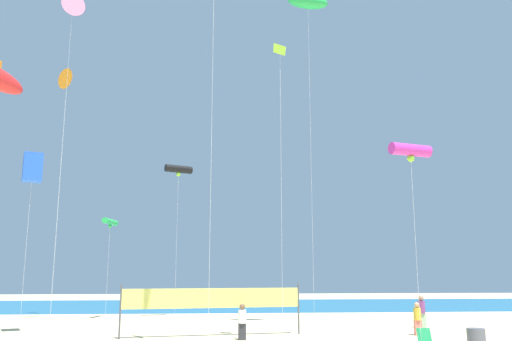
# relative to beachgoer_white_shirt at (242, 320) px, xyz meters

# --- Properties ---
(ocean_band) EXTENTS (120.00, 20.00, 0.01)m
(ocean_band) POSITION_rel_beachgoer_white_shirt_xyz_m (0.19, 25.71, -0.82)
(ocean_band) COLOR #1E6B99
(ocean_band) RESTS_ON ground
(beachgoer_white_shirt) EXTENTS (0.35, 0.35, 1.55)m
(beachgoer_white_shirt) POSITION_rel_beachgoer_white_shirt_xyz_m (0.00, 0.00, 0.00)
(beachgoer_white_shirt) COLOR #2D2D33
(beachgoer_white_shirt) RESTS_ON ground
(beachgoer_mustard_shirt) EXTENTS (0.35, 0.35, 1.52)m
(beachgoer_mustard_shirt) POSITION_rel_beachgoer_white_shirt_xyz_m (8.37, 1.09, -0.02)
(beachgoer_mustard_shirt) COLOR #EA7260
(beachgoer_mustard_shirt) RESTS_ON ground
(beachgoer_plum_shirt) EXTENTS (0.39, 0.39, 1.69)m
(beachgoer_plum_shirt) POSITION_rel_beachgoer_white_shirt_xyz_m (9.86, 4.29, 0.08)
(beachgoer_plum_shirt) COLOR #99B28C
(beachgoer_plum_shirt) RESTS_ON ground
(folding_beach_chair) EXTENTS (0.52, 0.65, 0.89)m
(folding_beach_chair) POSITION_rel_beachgoer_white_shirt_xyz_m (6.45, -4.57, -0.36)
(folding_beach_chair) COLOR #1E8C4C
(folding_beach_chair) RESTS_ON ground
(trash_barrel) EXTENTS (0.64, 0.64, 0.92)m
(trash_barrel) POSITION_rel_beachgoer_white_shirt_xyz_m (8.17, -4.96, -0.37)
(trash_barrel) COLOR #595960
(trash_barrel) RESTS_ON ground
(volleyball_net) EXTENTS (8.36, 1.51, 2.40)m
(volleyball_net) POSITION_rel_beachgoer_white_shirt_xyz_m (-1.28, 1.44, 0.81)
(volleyball_net) COLOR #4C4C51
(volleyball_net) RESTS_ON ground
(kite_pink_delta) EXTENTS (1.48, 1.08, 19.93)m
(kite_pink_delta) POSITION_rel_beachgoer_white_shirt_xyz_m (-10.24, 7.12, 18.34)
(kite_pink_delta) COLOR silver
(kite_pink_delta) RESTS_ON ground
(kite_green_inflatable) EXTENTS (2.51, 1.11, 19.12)m
(kite_green_inflatable) POSITION_rel_beachgoer_white_shirt_xyz_m (4.01, 4.12, 17.64)
(kite_green_inflatable) COLOR silver
(kite_green_inflatable) RESTS_ON ground
(kite_magenta_tube) EXTENTS (1.81, 0.94, 7.85)m
(kite_magenta_tube) POSITION_rel_beachgoer_white_shirt_xyz_m (6.30, -4.50, 6.75)
(kite_magenta_tube) COLOR silver
(kite_magenta_tube) RESTS_ON ground
(kite_black_tube) EXTENTS (1.90, 1.24, 10.02)m
(kite_black_tube) POSITION_rel_beachgoer_white_shirt_xyz_m (-3.69, 11.30, 8.91)
(kite_black_tube) COLOR silver
(kite_black_tube) RESTS_ON ground
(kite_blue_box) EXTENTS (1.14, 1.14, 8.71)m
(kite_blue_box) POSITION_rel_beachgoer_white_shirt_xyz_m (-10.29, 2.46, 7.18)
(kite_blue_box) COLOR silver
(kite_blue_box) RESTS_ON ground
(kite_orange_delta) EXTENTS (1.37, 1.12, 16.89)m
(kite_orange_delta) POSITION_rel_beachgoer_white_shirt_xyz_m (-11.63, 11.93, 15.29)
(kite_orange_delta) COLOR silver
(kite_orange_delta) RESTS_ON ground
(kite_green_tube) EXTENTS (0.70, 2.15, 6.35)m
(kite_green_tube) POSITION_rel_beachgoer_white_shirt_xyz_m (-8.01, 11.15, 5.31)
(kite_green_tube) COLOR silver
(kite_green_tube) RESTS_ON ground
(kite_lime_diamond) EXTENTS (0.82, 0.82, 13.17)m
(kite_lime_diamond) POSITION_rel_beachgoer_white_shirt_xyz_m (1.61, -1.54, 11.90)
(kite_lime_diamond) COLOR silver
(kite_lime_diamond) RESTS_ON ground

